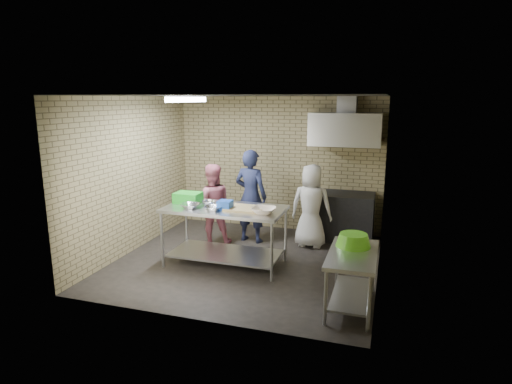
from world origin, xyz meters
TOP-DOWN VIEW (x-y plane):
  - floor at (0.00, 0.00)m, footprint 4.20×4.20m
  - ceiling at (0.00, 0.00)m, footprint 4.20×4.20m
  - back_wall at (0.00, 2.00)m, footprint 4.20×0.06m
  - front_wall at (0.00, -2.00)m, footprint 4.20×0.06m
  - left_wall at (-2.10, 0.00)m, footprint 0.06×4.00m
  - right_wall at (2.10, 0.00)m, footprint 0.06×4.00m
  - prep_table at (-0.30, -0.20)m, footprint 1.91×0.96m
  - side_counter at (1.80, -1.10)m, footprint 0.60×1.20m
  - stove at (1.35, 1.65)m, footprint 1.20×0.70m
  - range_hood at (1.35, 1.70)m, footprint 1.30×0.60m
  - hood_duct at (1.35, 1.85)m, footprint 0.35×0.30m
  - wall_shelf at (1.65, 1.89)m, footprint 0.80×0.20m
  - fluorescent_fixture at (-1.00, 0.00)m, footprint 0.10×1.25m
  - green_crate at (-1.00, -0.08)m, footprint 0.42×0.32m
  - blue_tub at (-0.25, -0.30)m, footprint 0.21×0.21m
  - cutting_board at (0.05, -0.22)m, footprint 0.58×0.45m
  - mixing_bowl_a at (-0.80, -0.40)m, footprint 0.30×0.30m
  - mixing_bowl_b at (-0.60, -0.15)m, footprint 0.23×0.23m
  - mixing_bowl_c at (-0.40, -0.42)m, footprint 0.28×0.28m
  - ceramic_bowl at (0.40, -0.35)m, footprint 0.37×0.37m
  - green_basin at (1.78, -0.85)m, footprint 0.46×0.46m
  - bottle_red at (1.40, 1.89)m, footprint 0.07×0.07m
  - man_navy at (-0.26, 1.02)m, footprint 0.70×0.51m
  - woman_pink at (-0.90, 0.65)m, footprint 0.90×0.83m
  - woman_white at (0.87, 1.08)m, footprint 0.76×0.51m

SIDE VIEW (x-z plane):
  - floor at x=0.00m, z-range 0.00..0.00m
  - side_counter at x=1.80m, z-range 0.00..0.75m
  - stove at x=1.35m, z-range 0.00..0.90m
  - prep_table at x=-0.30m, z-range 0.00..0.96m
  - woman_pink at x=-0.90m, z-range 0.00..1.50m
  - woman_white at x=0.87m, z-range 0.00..1.52m
  - green_basin at x=1.78m, z-range 0.75..0.92m
  - man_navy at x=-0.26m, z-range 0.00..1.75m
  - cutting_board at x=0.05m, z-range 0.96..0.99m
  - mixing_bowl_c at x=-0.40m, z-range 0.96..1.02m
  - mixing_bowl_b at x=-0.60m, z-range 0.96..1.03m
  - mixing_bowl_a at x=-0.80m, z-range 0.96..1.03m
  - ceramic_bowl at x=0.40m, z-range 0.96..1.05m
  - blue_tub at x=-0.25m, z-range 0.96..1.09m
  - green_crate at x=-1.00m, z-range 0.96..1.13m
  - back_wall at x=0.00m, z-range 0.00..2.70m
  - front_wall at x=0.00m, z-range 0.00..2.70m
  - left_wall at x=-2.10m, z-range 0.00..2.70m
  - right_wall at x=2.10m, z-range 0.00..2.70m
  - wall_shelf at x=1.65m, z-range 1.90..1.94m
  - bottle_red at x=1.40m, z-range 1.94..2.12m
  - range_hood at x=1.35m, z-range 1.80..2.40m
  - hood_duct at x=1.35m, z-range 2.40..2.70m
  - fluorescent_fixture at x=-1.00m, z-range 2.60..2.68m
  - ceiling at x=0.00m, z-range 2.70..2.70m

